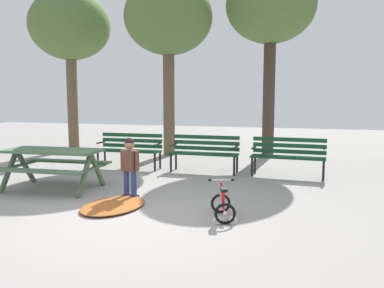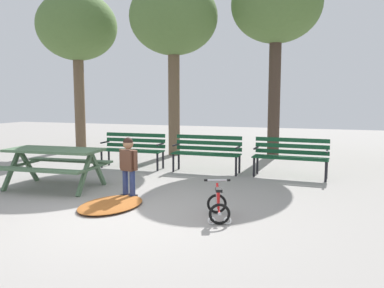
% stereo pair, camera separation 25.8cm
% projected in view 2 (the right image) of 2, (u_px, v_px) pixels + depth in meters
% --- Properties ---
extents(ground, '(36.00, 36.00, 0.00)m').
position_uv_depth(ground, '(116.00, 217.00, 5.69)').
color(ground, gray).
extents(picnic_table, '(1.89, 1.46, 0.79)m').
position_uv_depth(picnic_table, '(54.00, 158.00, 7.47)').
color(picnic_table, '#4C6B4C').
rests_on(picnic_table, ground).
extents(park_bench_far_left, '(1.61, 0.49, 0.85)m').
position_uv_depth(park_bench_far_left, '(133.00, 147.00, 9.69)').
color(park_bench_far_left, '#144728').
rests_on(park_bench_far_left, ground).
extents(park_bench_left, '(1.60, 0.46, 0.85)m').
position_uv_depth(park_bench_left, '(207.00, 150.00, 9.12)').
color(park_bench_left, '#144728').
rests_on(park_bench_left, ground).
extents(park_bench_right, '(1.62, 0.52, 0.85)m').
position_uv_depth(park_bench_right, '(291.00, 154.00, 8.52)').
color(park_bench_right, '#144728').
rests_on(park_bench_right, ground).
extents(child_standing, '(0.39, 0.23, 1.06)m').
position_uv_depth(child_standing, '(128.00, 163.00, 6.72)').
color(child_standing, navy).
rests_on(child_standing, ground).
extents(kids_bicycle, '(0.51, 0.63, 0.54)m').
position_uv_depth(kids_bicycle, '(218.00, 205.00, 5.59)').
color(kids_bicycle, black).
rests_on(kids_bicycle, ground).
extents(leaf_pile, '(1.00, 1.34, 0.07)m').
position_uv_depth(leaf_pile, '(111.00, 204.00, 6.25)').
color(leaf_pile, '#9E5623').
rests_on(leaf_pile, ground).
extents(tree_far_left, '(2.60, 2.60, 5.16)m').
position_uv_depth(tree_far_left, '(77.00, 28.00, 12.77)').
color(tree_far_left, brown).
rests_on(tree_far_left, ground).
extents(tree_left, '(2.60, 2.60, 5.19)m').
position_uv_depth(tree_left, '(174.00, 19.00, 11.48)').
color(tree_left, brown).
rests_on(tree_left, ground).
extents(tree_center, '(2.60, 2.60, 5.50)m').
position_uv_depth(tree_center, '(276.00, 7.00, 11.19)').
color(tree_center, '#423328').
rests_on(tree_center, ground).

